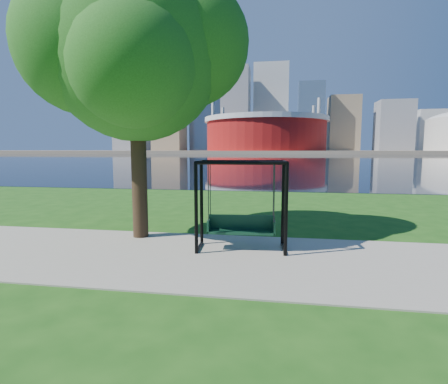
# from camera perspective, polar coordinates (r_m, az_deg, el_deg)

# --- Properties ---
(ground) EXTENTS (900.00, 900.00, 0.00)m
(ground) POSITION_cam_1_polar(r_m,az_deg,el_deg) (8.18, -1.60, -9.71)
(ground) COLOR #1E5114
(ground) RESTS_ON ground
(path) EXTENTS (120.00, 4.00, 0.03)m
(path) POSITION_cam_1_polar(r_m,az_deg,el_deg) (7.70, -2.33, -10.65)
(path) COLOR #9E937F
(path) RESTS_ON ground
(river) EXTENTS (900.00, 180.00, 0.02)m
(river) POSITION_cam_1_polar(r_m,az_deg,el_deg) (109.73, 8.72, 5.56)
(river) COLOR black
(river) RESTS_ON ground
(far_bank) EXTENTS (900.00, 228.00, 2.00)m
(far_bank) POSITION_cam_1_polar(r_m,az_deg,el_deg) (313.70, 9.25, 6.52)
(far_bank) COLOR #937F60
(far_bank) RESTS_ON ground
(stadium) EXTENTS (83.00, 83.00, 32.00)m
(stadium) POSITION_cam_1_polar(r_m,az_deg,el_deg) (243.25, 6.84, 9.60)
(stadium) COLOR maroon
(stadium) RESTS_ON far_bank
(skyline) EXTENTS (392.00, 66.00, 96.50)m
(skyline) POSITION_cam_1_polar(r_m,az_deg,el_deg) (328.85, 8.62, 12.63)
(skyline) COLOR gray
(skyline) RESTS_ON far_bank
(swing) EXTENTS (2.11, 1.05, 2.10)m
(swing) POSITION_cam_1_polar(r_m,az_deg,el_deg) (8.07, 2.85, -2.55)
(swing) COLOR black
(swing) RESTS_ON ground
(park_tree) EXTENTS (5.64, 5.09, 7.00)m
(park_tree) POSITION_cam_1_polar(r_m,az_deg,el_deg) (9.84, -14.39, 21.56)
(park_tree) COLOR black
(park_tree) RESTS_ON ground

